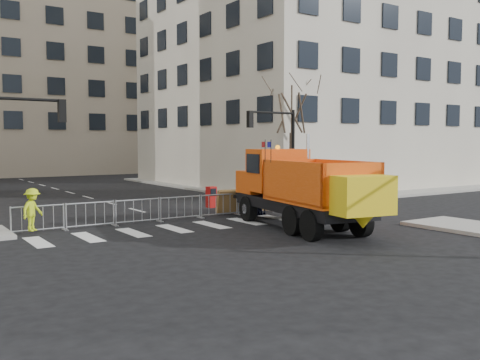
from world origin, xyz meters
TOP-DOWN VIEW (x-y plane):
  - ground at (0.00, 0.00)m, footprint 120.00×120.00m
  - sidewalk_back at (0.00, 8.50)m, footprint 64.00×5.00m
  - traffic_light_right at (8.50, 9.50)m, footprint 0.18×0.18m
  - crowd_barriers at (-0.75, 7.60)m, footprint 12.60×0.60m
  - street_tree at (9.20, 10.50)m, footprint 3.00×3.00m
  - plow_truck at (3.22, 2.45)m, footprint 4.45×10.43m
  - cop_a at (4.45, 7.00)m, footprint 0.76×0.57m
  - cop_b at (4.00, 7.00)m, footprint 1.03×0.81m
  - cop_c at (4.18, 7.00)m, footprint 1.08×0.95m
  - worker at (-6.28, 7.21)m, footprint 1.21×1.15m
  - newspaper_box at (3.24, 9.79)m, footprint 0.49×0.44m

SIDE VIEW (x-z plane):
  - ground at x=0.00m, z-range 0.00..0.00m
  - sidewalk_back at x=0.00m, z-range 0.00..0.15m
  - crowd_barriers at x=-0.75m, z-range 0.00..1.10m
  - newspaper_box at x=3.24m, z-range 0.15..1.25m
  - cop_c at x=4.18m, z-range 0.00..1.76m
  - cop_a at x=4.45m, z-range 0.00..1.91m
  - worker at x=-6.28m, z-range 0.15..1.80m
  - cop_b at x=4.00m, z-range 0.00..2.07m
  - plow_truck at x=3.22m, z-range -0.22..3.71m
  - traffic_light_right at x=8.50m, z-range 0.00..5.40m
  - street_tree at x=9.20m, z-range 0.00..7.50m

